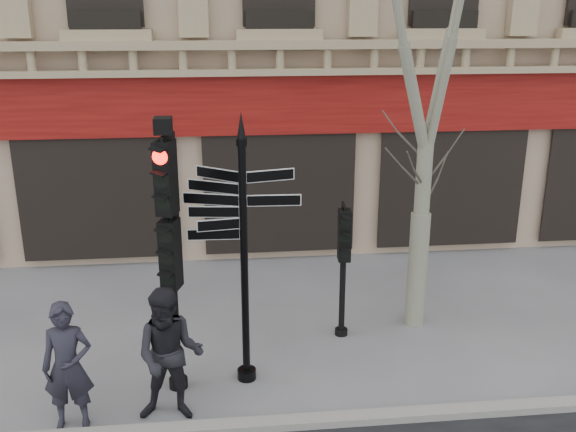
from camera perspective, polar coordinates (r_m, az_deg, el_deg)
name	(u,v)px	position (r m, az deg, el deg)	size (l,w,h in m)	color
ground	(309,371)	(10.63, 1.84, -13.60)	(80.00, 80.00, 0.00)	slate
kerb	(322,421)	(9.44, 3.07, -17.70)	(80.00, 0.25, 0.12)	gray
fingerpost	(243,207)	(9.27, -4.02, 0.77)	(2.09, 2.09, 4.21)	black
traffic_signal_main	(169,225)	(9.24, -10.53, -0.83)	(0.53, 0.45, 4.17)	black
traffic_signal_secondary	(344,249)	(11.03, 4.96, -2.93)	(0.41, 0.31, 2.35)	black
pedestrian_a	(68,367)	(9.42, -18.99, -12.55)	(0.68, 0.45, 1.87)	#23212D
pedestrian_b	(170,355)	(9.22, -10.46, -12.09)	(0.96, 0.75, 1.98)	black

